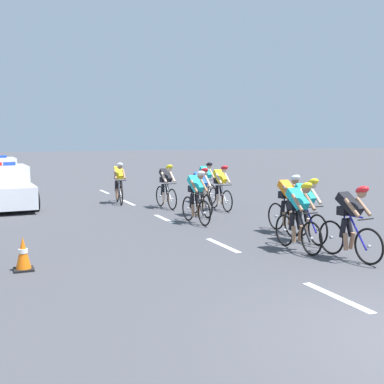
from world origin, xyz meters
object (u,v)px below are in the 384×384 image
object	(u,v)px
cyclist_fourth	(288,203)
cyclist_seventh	(221,187)
cyclist_lead	(351,221)
cyclist_tenth	(119,182)
cyclist_eighth	(166,186)
cyclist_second	(298,215)
cyclist_ninth	(206,182)
cyclist_fifth	(196,196)
traffic_cone_near	(23,254)
cyclist_third	(306,209)
cyclist_sixth	(201,191)
police_car_nearest	(3,188)

from	to	relation	value
cyclist_fourth	cyclist_seventh	distance (m)	4.31
cyclist_lead	cyclist_tenth	xyz separation A→B (m)	(-2.14, 10.15, 0.00)
cyclist_eighth	cyclist_tenth	distance (m)	2.20
cyclist_second	cyclist_ninth	bearing A→B (deg)	79.75
cyclist_ninth	cyclist_tenth	bearing A→B (deg)	161.91
cyclist_second	cyclist_ninth	world-z (taller)	same
cyclist_fourth	cyclist_fifth	xyz separation A→B (m)	(-1.61, 2.25, 0.00)
cyclist_lead	traffic_cone_near	xyz separation A→B (m)	(-6.16, 1.68, -0.48)
cyclist_lead	cyclist_second	bearing A→B (deg)	115.97
cyclist_lead	cyclist_ninth	distance (m)	9.19
cyclist_third	cyclist_tenth	size ratio (longest dim) A/B	1.00
cyclist_fourth	cyclist_fifth	bearing A→B (deg)	125.54
cyclist_third	traffic_cone_near	xyz separation A→B (m)	(-6.37, -0.13, -0.48)
cyclist_lead	cyclist_tenth	bearing A→B (deg)	101.93
cyclist_lead	cyclist_sixth	world-z (taller)	same
cyclist_lead	cyclist_second	distance (m)	1.18
cyclist_seventh	cyclist_ninth	size ratio (longest dim) A/B	1.00
cyclist_tenth	police_car_nearest	bearing A→B (deg)	173.33
cyclist_sixth	cyclist_ninth	distance (m)	3.20
cyclist_sixth	traffic_cone_near	bearing A→B (deg)	-140.76
traffic_cone_near	police_car_nearest	bearing A→B (deg)	89.96
cyclist_second	cyclist_fifth	xyz separation A→B (m)	(-0.68, 4.03, 0.00)
cyclist_third	cyclist_fourth	world-z (taller)	same
cyclist_seventh	cyclist_tenth	distance (m)	4.05
traffic_cone_near	cyclist_second	bearing A→B (deg)	-6.29
cyclist_ninth	cyclist_tenth	xyz separation A→B (m)	(-3.09, 1.01, 0.00)
traffic_cone_near	cyclist_fifth	bearing A→B (deg)	34.45
cyclist_second	cyclist_fifth	world-z (taller)	same
cyclist_lead	cyclist_seventh	size ratio (longest dim) A/B	1.00
cyclist_lead	cyclist_ninth	bearing A→B (deg)	84.10
cyclist_lead	cyclist_third	size ratio (longest dim) A/B	1.00
cyclist_seventh	police_car_nearest	world-z (taller)	police_car_nearest
cyclist_seventh	police_car_nearest	distance (m)	7.58
cyclist_fourth	police_car_nearest	distance (m)	10.18
cyclist_third	cyclist_seventh	world-z (taller)	same
cyclist_tenth	cyclist_fifth	bearing A→B (deg)	-79.39
police_car_nearest	cyclist_sixth	bearing A→B (deg)	-37.52
traffic_cone_near	cyclist_seventh	bearing A→B (deg)	39.00
police_car_nearest	traffic_cone_near	xyz separation A→B (m)	(-0.01, -8.93, -0.37)
cyclist_sixth	cyclist_seventh	xyz separation A→B (m)	(1.10, 0.85, 0.00)
cyclist_eighth	cyclist_tenth	world-z (taller)	same
cyclist_lead	cyclist_seventh	world-z (taller)	same
cyclist_ninth	traffic_cone_near	distance (m)	10.31
cyclist_fourth	cyclist_eighth	size ratio (longest dim) A/B	1.00
cyclist_tenth	traffic_cone_near	xyz separation A→B (m)	(-4.02, -8.47, -0.48)
cyclist_fifth	cyclist_sixth	world-z (taller)	same
cyclist_fourth	cyclist_sixth	distance (m)	3.57
cyclist_lead	cyclist_third	distance (m)	1.82
cyclist_sixth	cyclist_ninth	xyz separation A→B (m)	(1.47, 2.85, 0.00)
cyclist_third	police_car_nearest	size ratio (longest dim) A/B	0.39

